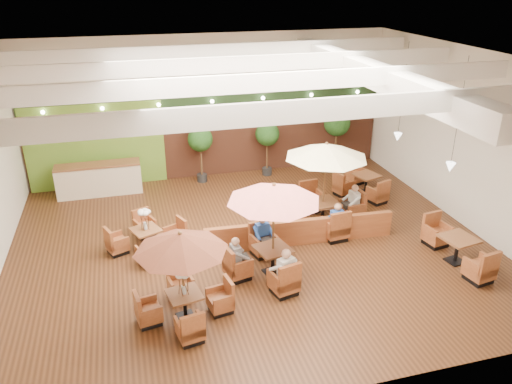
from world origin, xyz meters
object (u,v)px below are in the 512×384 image
object	(u,v)px
topiary_0	(200,141)
booth_divider	(300,232)
diner_2	(238,254)
table_1	(271,210)
diner_4	(353,199)
table_0	(182,260)
diner_3	(336,217)
service_counter	(99,179)
diner_0	(284,267)
table_3	(146,237)
diner_1	(263,232)
table_5	(359,185)
topiary_2	(337,125)
table_4	(457,250)
topiary_1	(267,136)
table_2	(325,170)

from	to	relation	value
topiary_0	booth_divider	bearing A→B (deg)	-70.02
diner_2	table_1	bearing A→B (deg)	83.82
diner_4	booth_divider	bearing A→B (deg)	111.89
table_0	diner_3	size ratio (longest dim) A/B	3.06
service_counter	diner_3	size ratio (longest dim) A/B	3.92
table_0	table_1	world-z (taller)	table_1
diner_0	diner_4	bearing A→B (deg)	21.04
diner_3	diner_4	distance (m)	1.46
service_counter	diner_4	world-z (taller)	diner_4
table_3	diner_1	world-z (taller)	table_3
table_5	topiary_0	world-z (taller)	topiary_0
diner_2	diner_4	size ratio (longest dim) A/B	0.97
topiary_2	diner_0	size ratio (longest dim) A/B	2.90
table_4	topiary_1	world-z (taller)	topiary_1
table_0	diner_4	bearing A→B (deg)	20.69
table_0	table_4	world-z (taller)	table_0
service_counter	booth_divider	xyz separation A→B (m)	(5.86, -5.42, -0.18)
table_0	topiary_1	distance (m)	9.31
topiary_1	diner_2	bearing A→B (deg)	-112.41
diner_3	booth_divider	bearing A→B (deg)	174.33
topiary_2	table_5	bearing A→B (deg)	-93.55
table_2	topiary_2	world-z (taller)	table_2
service_counter	topiary_2	distance (m)	9.49
table_3	diner_3	world-z (taller)	table_3
table_1	topiary_1	world-z (taller)	table_1
service_counter	table_0	xyz separation A→B (m)	(2.03, -7.99, 1.01)
diner_1	diner_2	distance (m)	1.38
booth_divider	table_0	xyz separation A→B (m)	(-3.83, -2.57, 1.19)
service_counter	topiary_2	xyz separation A→B (m)	(9.41, 0.20, 1.25)
service_counter	table_3	xyz separation A→B (m)	(1.38, -4.52, -0.17)
table_4	topiary_0	distance (m)	9.84
topiary_0	topiary_2	distance (m)	5.59
table_0	table_3	distance (m)	3.73
topiary_0	topiary_1	bearing A→B (deg)	0.00
table_3	diner_3	size ratio (longest dim) A/B	3.15
topiary_1	topiary_2	bearing A→B (deg)	0.00
diner_1	booth_divider	bearing A→B (deg)	-176.25
table_0	diner_0	xyz separation A→B (m)	(2.57, 0.30, -0.82)
topiary_2	diner_2	bearing A→B (deg)	-129.95
table_5	topiary_1	size ratio (longest dim) A/B	1.17
topiary_0	diner_3	xyz separation A→B (m)	(3.17, -5.63, -0.90)
topiary_0	diner_0	distance (m)	7.97
table_0	table_2	size ratio (longest dim) A/B	0.83
diner_3	diner_4	xyz separation A→B (m)	(1.03, 1.03, 0.02)
table_5	topiary_1	bearing A→B (deg)	118.92
table_2	diner_4	xyz separation A→B (m)	(1.03, 0.00, -1.14)
diner_0	diner_4	distance (m)	4.75
table_5	diner_2	bearing A→B (deg)	-160.16
table_1	table_4	bearing A→B (deg)	-22.09
table_2	topiary_2	size ratio (longest dim) A/B	1.14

